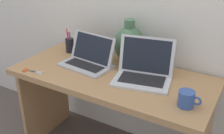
# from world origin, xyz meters

# --- Properties ---
(desk) EXTENTS (1.32, 0.60, 0.71)m
(desk) POSITION_xyz_m (0.00, 0.00, 0.55)
(desk) COLOR #AD7F51
(desk) RESTS_ON ground
(laptop_left) EXTENTS (0.37, 0.26, 0.21)m
(laptop_left) POSITION_xyz_m (-0.21, 0.04, 0.76)
(laptop_left) COLOR #B2B2B7
(laptop_left) RESTS_ON desk
(laptop_right) EXTENTS (0.39, 0.33, 0.25)m
(laptop_right) POSITION_xyz_m (0.20, 0.05, 0.77)
(laptop_right) COLOR silver
(laptop_right) RESTS_ON desk
(green_vase) EXTENTS (0.21, 0.21, 0.31)m
(green_vase) POSITION_xyz_m (0.00, 0.24, 0.84)
(green_vase) COLOR #47704C
(green_vase) RESTS_ON desk
(coffee_mug) EXTENTS (0.12, 0.09, 0.09)m
(coffee_mug) POSITION_xyz_m (0.53, -0.13, 0.75)
(coffee_mug) COLOR #335199
(coffee_mug) RESTS_ON desk
(pen_cup) EXTENTS (0.06, 0.06, 0.19)m
(pen_cup) POSITION_xyz_m (-0.47, 0.16, 0.77)
(pen_cup) COLOR black
(pen_cup) RESTS_ON desk
(scissors) EXTENTS (0.15, 0.06, 0.01)m
(scissors) POSITION_xyz_m (-0.50, -0.24, 0.71)
(scissors) COLOR #B7B7BC
(scissors) RESTS_ON desk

